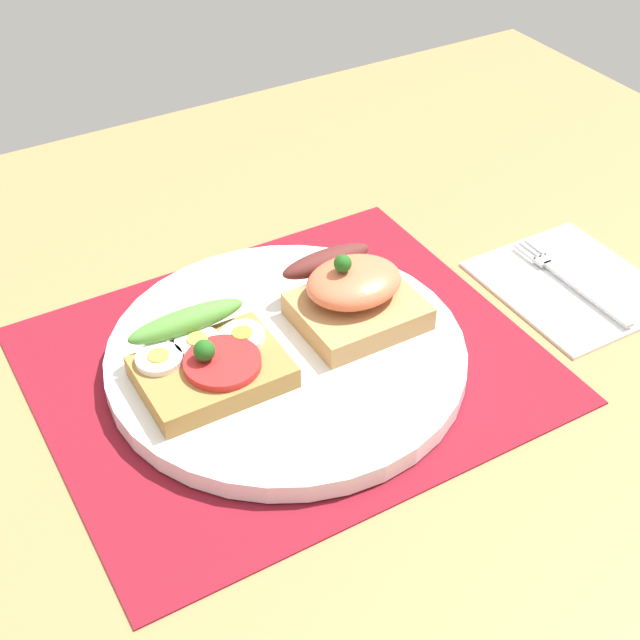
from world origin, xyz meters
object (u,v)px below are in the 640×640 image
Objects in this scene: sandwich_salmon at (351,292)px; plate at (286,355)px; sandwich_egg_tomato at (208,360)px; fork at (568,279)px; napkin at (572,284)px.

plate is at bearing -170.59° from sandwich_salmon.
fork is at bearing -5.99° from sandwich_egg_tomato.
napkin is at bearing -6.41° from sandwich_egg_tomato.
sandwich_egg_tomato is 32.67cm from fork.
sandwich_egg_tomato is 33.03cm from napkin.
plate is 1.87× the size of napkin.
sandwich_salmon is at bearing 167.80° from fork.
sandwich_salmon is 20.68cm from napkin.
plate is at bearing 173.09° from fork.
sandwich_salmon reaches higher than sandwich_egg_tomato.
sandwich_egg_tomato is at bearing 174.01° from fork.
fork is (19.54, -4.23, -3.28)cm from sandwich_salmon.
sandwich_salmon reaches higher than fork.
sandwich_egg_tomato is 1.11× the size of sandwich_salmon.
sandwich_egg_tomato is at bearing 177.78° from plate.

